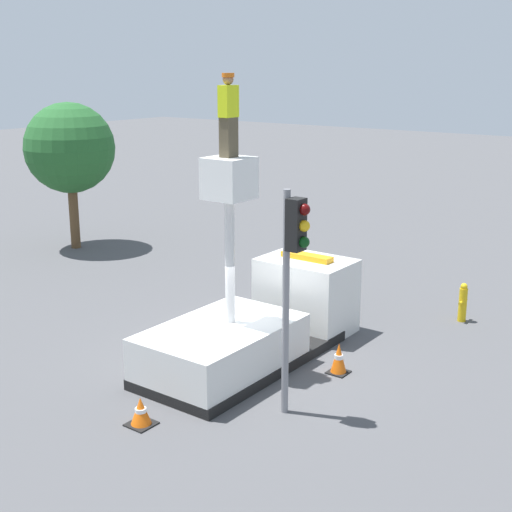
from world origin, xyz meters
The scene contains 8 objects.
ground_plane centered at (0.00, 0.00, 0.00)m, with size 120.00×120.00×0.00m, color #4C4C4F.
bucket_truck centered at (0.53, 0.00, 0.81)m, with size 6.25×2.40×4.90m.
worker centered at (-0.48, 0.00, 5.78)m, with size 0.40×0.26×1.75m.
traffic_light_pole centered at (-1.45, -2.31, 3.24)m, with size 0.34×0.57×4.56m.
fire_hydrant centered at (5.83, -3.08, 0.54)m, with size 0.46×0.22×1.09m.
traffic_cone_rear centered at (-3.58, -0.22, 0.27)m, with size 0.51×0.51×0.57m.
traffic_cone_curbside centered at (0.84, -2.08, 0.34)m, with size 0.46×0.46×0.72m.
tree_left_bg centered at (4.91, 11.93, 3.81)m, with size 3.36×3.36×5.51m.
Camera 1 is at (-12.36, -9.52, 6.79)m, focal length 50.00 mm.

